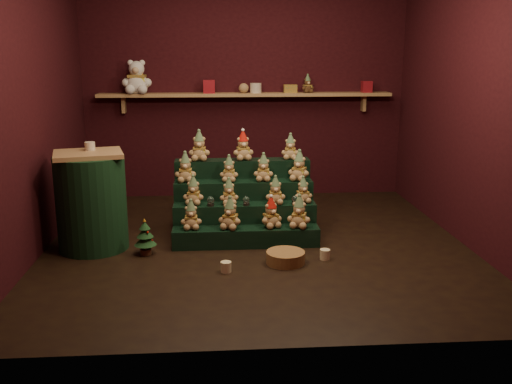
{
  "coord_description": "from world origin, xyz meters",
  "views": [
    {
      "loc": [
        -0.39,
        -5.22,
        1.81
      ],
      "look_at": [
        0.01,
        0.25,
        0.46
      ],
      "focal_mm": 40.0,
      "sensor_mm": 36.0,
      "label": 1
    }
  ],
  "objects": [
    {
      "name": "teddy_9",
      "position": [
        -0.25,
        0.4,
        0.67
      ],
      "size": [
        0.2,
        0.19,
        0.26
      ],
      "primitive_type": null,
      "rotation": [
        0.0,
        0.0,
        -0.11
      ],
      "color": "tan",
      "rests_on": "riser_tier_midback"
    },
    {
      "name": "teddy_2",
      "position": [
        0.13,
        -0.03,
        0.33
      ],
      "size": [
        0.27,
        0.26,
        0.29
      ],
      "primitive_type": null,
      "rotation": [
        0.0,
        0.0,
        0.42
      ],
      "color": "tan",
      "rests_on": "riser_tier_front"
    },
    {
      "name": "snow_globe_c",
      "position": [
        0.38,
        0.12,
        0.4
      ],
      "size": [
        0.06,
        0.06,
        0.09
      ],
      "color": "black",
      "rests_on": "riser_tier_midfront"
    },
    {
      "name": "riser_tier_midback",
      "position": [
        -0.11,
        0.4,
        0.27
      ],
      "size": [
        1.4,
        0.22,
        0.54
      ],
      "primitive_type": "cube",
      "color": "black",
      "rests_on": "ground"
    },
    {
      "name": "left_wall",
      "position": [
        -2.05,
        0.0,
        1.4
      ],
      "size": [
        0.1,
        4.0,
        2.8
      ],
      "primitive_type": "cube",
      "color": "black",
      "rests_on": "ground"
    },
    {
      "name": "riser_tier_midfront",
      "position": [
        -0.11,
        0.18,
        0.18
      ],
      "size": [
        1.4,
        0.22,
        0.36
      ],
      "primitive_type": "cube",
      "color": "black",
      "rests_on": "ground"
    },
    {
      "name": "wicker_basket",
      "position": [
        0.21,
        -0.52,
        0.05
      ],
      "size": [
        0.37,
        0.37,
        0.11
      ],
      "primitive_type": "cylinder",
      "rotation": [
        0.0,
        0.0,
        0.09
      ],
      "color": "#90613A",
      "rests_on": "ground"
    },
    {
      "name": "teddy_1",
      "position": [
        -0.26,
        -0.05,
        0.33
      ],
      "size": [
        0.27,
        0.26,
        0.3
      ],
      "primitive_type": null,
      "rotation": [
        0.0,
        0.0,
        -0.36
      ],
      "color": "tan",
      "rests_on": "riser_tier_front"
    },
    {
      "name": "back_wall",
      "position": [
        0.0,
        2.05,
        1.4
      ],
      "size": [
        4.0,
        0.1,
        2.8
      ],
      "primitive_type": "cube",
      "color": "black",
      "rests_on": "ground"
    },
    {
      "name": "teddy_13",
      "position": [
        -0.1,
        0.61,
        0.87
      ],
      "size": [
        0.24,
        0.22,
        0.3
      ],
      "primitive_type": null,
      "rotation": [
        0.0,
        0.0,
        0.16
      ],
      "color": "tan",
      "rests_on": "riser_tier_back"
    },
    {
      "name": "teddy_3",
      "position": [
        0.4,
        -0.05,
        0.34
      ],
      "size": [
        0.27,
        0.26,
        0.31
      ],
      "primitive_type": null,
      "rotation": [
        0.0,
        0.0,
        -0.3
      ],
      "color": "tan",
      "rests_on": "riser_tier_front"
    },
    {
      "name": "teddy_14",
      "position": [
        0.4,
        0.61,
        0.85
      ],
      "size": [
        0.21,
        0.2,
        0.26
      ],
      "primitive_type": null,
      "rotation": [
        0.0,
        0.0,
        -0.18
      ],
      "color": "tan",
      "rests_on": "riser_tier_back"
    },
    {
      "name": "teddy_12",
      "position": [
        -0.55,
        0.61,
        0.87
      ],
      "size": [
        0.23,
        0.21,
        0.31
      ],
      "primitive_type": null,
      "rotation": [
        0.0,
        0.0,
        -0.04
      ],
      "color": "tan",
      "rests_on": "riser_tier_back"
    },
    {
      "name": "mug_right",
      "position": [
        0.58,
        -0.45,
        0.05
      ],
      "size": [
        0.09,
        0.09,
        0.09
      ],
      "primitive_type": "cylinder",
      "color": "#F2E7B3",
      "rests_on": "ground"
    },
    {
      "name": "mug_left",
      "position": [
        -0.31,
        -0.69,
        0.05
      ],
      "size": [
        0.09,
        0.09,
        0.09
      ],
      "primitive_type": "cylinder",
      "color": "#F2E7B3",
      "rests_on": "ground"
    },
    {
      "name": "teddy_4",
      "position": [
        -0.61,
        0.2,
        0.5
      ],
      "size": [
        0.22,
        0.2,
        0.28
      ],
      "primitive_type": null,
      "rotation": [
        0.0,
        0.0,
        -0.1
      ],
      "color": "tan",
      "rests_on": "riser_tier_midfront"
    },
    {
      "name": "right_wall",
      "position": [
        2.05,
        0.0,
        1.4
      ],
      "size": [
        0.1,
        4.0,
        2.8
      ],
      "primitive_type": "cube",
      "color": "black",
      "rests_on": "ground"
    },
    {
      "name": "teddy_11",
      "position": [
        0.46,
        0.38,
        0.69
      ],
      "size": [
        0.28,
        0.27,
        0.3
      ],
      "primitive_type": null,
      "rotation": [
        0.0,
        0.0,
        -0.45
      ],
      "color": "tan",
      "rests_on": "riser_tier_midback"
    },
    {
      "name": "teddy_10",
      "position": [
        0.1,
        0.4,
        0.68
      ],
      "size": [
        0.22,
        0.2,
        0.28
      ],
      "primitive_type": null,
      "rotation": [
        0.0,
        0.0,
        -0.13
      ],
      "color": "tan",
      "rests_on": "riser_tier_midback"
    },
    {
      "name": "riser_tier_front",
      "position": [
        -0.11,
        -0.04,
        0.09
      ],
      "size": [
        1.4,
        0.22,
        0.18
      ],
      "primitive_type": "cube",
      "color": "black",
      "rests_on": "ground"
    },
    {
      "name": "brown_bear",
      "position": [
        0.76,
        1.84,
        1.43
      ],
      "size": [
        0.19,
        0.18,
        0.22
      ],
      "primitive_type": null,
      "rotation": [
        0.0,
        0.0,
        0.29
      ],
      "color": "#51331B",
      "rests_on": "back_shelf"
    },
    {
      "name": "ground",
      "position": [
        0.0,
        0.0,
        0.0
      ],
      "size": [
        4.0,
        4.0,
        0.0
      ],
      "primitive_type": "plane",
      "color": "black",
      "rests_on": "ground"
    },
    {
      "name": "front_wall",
      "position": [
        0.0,
        -2.05,
        1.4
      ],
      "size": [
        4.0,
        0.1,
        2.8
      ],
      "primitive_type": "cube",
      "color": "black",
      "rests_on": "ground"
    },
    {
      "name": "gift_tin_red_a",
      "position": [
        -0.45,
        1.85,
        1.4
      ],
      "size": [
        0.14,
        0.14,
        0.16
      ],
      "primitive_type": "cube",
      "color": "maroon",
      "rests_on": "back_shelf"
    },
    {
      "name": "snow_globe_b",
      "position": [
        -0.09,
        0.12,
        0.41
      ],
      "size": [
        0.07,
        0.07,
        0.09
      ],
      "color": "black",
      "rests_on": "riser_tier_midfront"
    },
    {
      "name": "teddy_5",
      "position": [
        -0.26,
        0.18,
        0.49
      ],
      "size": [
        0.2,
        0.18,
        0.26
      ],
      "primitive_type": null,
      "rotation": [
        0.0,
        0.0,
        0.1
      ],
      "color": "tan",
      "rests_on": "riser_tier_midfront"
    },
    {
      "name": "teddy_8",
      "position": [
        -0.69,
        0.41,
        0.69
      ],
      "size": [
        0.21,
        0.19,
        0.3
      ],
      "primitive_type": null,
      "rotation": [
        0.0,
        0.0,
        -0.01
      ],
      "color": "tan",
      "rests_on": "riser_tier_midback"
    },
    {
      "name": "table_ornament",
      "position": [
        -1.55,
        0.1,
        0.96
      ],
      "size": [
        0.09,
        0.09,
        0.08
      ],
      "primitive_type": "cylinder",
      "color": "beige",
      "rests_on": "side_table"
    },
    {
      "name": "teddy_7",
      "position": [
        0.47,
        0.19,
        0.49
      ],
      "size": [
        0.21,
        0.2,
        0.26
      ],
      "primitive_type": null,
      "rotation": [
        0.0,
        0.0,
        0.22
      ],
      "color": "tan",
      "rests_on": "riser_tier_midfront"
    },
    {
      "name": "back_shelf",
      "position": [
        0.0,
        1.87,
        1.29
      ],
      "size": [
        3.6,
        0.26,
        0.24
      ],
      "color": "tan",
      "rests_on": "ground"
    },
    {
      "name": "gift_tin_red_b",
      "position": [
        1.51,
        1.85,
        1.39
      ],
      "size": [
        0.12,
        0.12,
        0.14
      ],
      "primitive_type": "cube",
      "color": "maroon",
      "rests_on": "back_shelf"
    },
    {
      "name": "side_table",
      "position": [
        -1.55,
        0.0,
        0.46
      ],
      "size": [
        0.71,
        0.64,
        0.93
      ],
      "rotation": [
        0.0,
        0.0,
        0.24
      ],
      "color": "tan",
      "rests_on": "ground"
    },
    {
      "name": "mini_christmas_tree",
      "position": [
        -1.04,
        -0.2,
        0.17
      ],
      "size": [
        0.2,
        0.2,
        0.35
      ],
      "rotation": [
        0.0,
        0.0,
        -0.27
      ],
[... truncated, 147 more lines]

